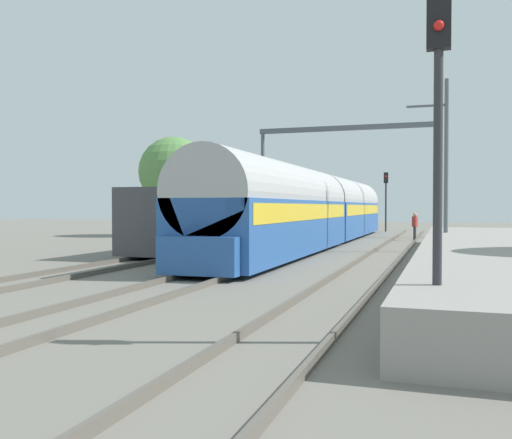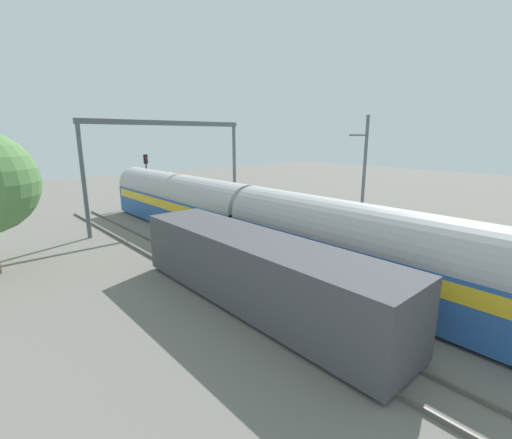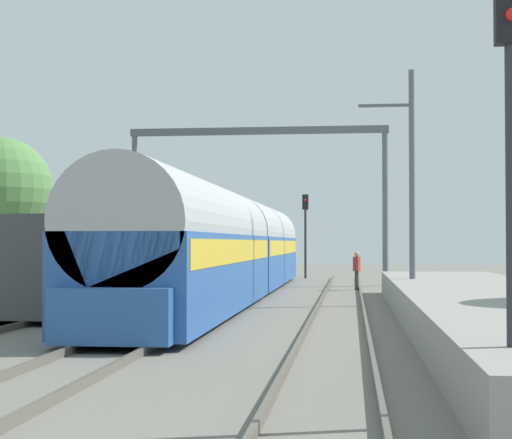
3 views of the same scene
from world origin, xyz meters
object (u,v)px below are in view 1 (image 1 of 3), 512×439
(person_crossing, at_px, (415,224))
(railway_signal_far, at_px, (386,194))
(catenary_gantry, at_px, (347,156))
(freight_car, at_px, (210,219))
(passenger_train, at_px, (319,209))
(railway_signal_near, at_px, (438,120))

(person_crossing, height_order, railway_signal_far, railway_signal_far)
(catenary_gantry, bearing_deg, freight_car, -106.17)
(passenger_train, bearing_deg, railway_signal_far, 83.86)
(person_crossing, bearing_deg, passenger_train, 155.64)
(railway_signal_near, relative_size, catenary_gantry, 0.42)
(passenger_train, bearing_deg, railway_signal_near, -73.47)
(passenger_train, distance_m, freight_car, 6.87)
(catenary_gantry, bearing_deg, passenger_train, -90.00)
(person_crossing, bearing_deg, railway_signal_near, -160.26)
(freight_car, distance_m, catenary_gantry, 15.91)
(freight_car, bearing_deg, railway_signal_near, -56.96)
(railway_signal_far, relative_size, catenary_gantry, 0.38)
(railway_signal_near, xyz_separation_m, railway_signal_far, (-4.60, 39.76, -0.24))
(railway_signal_near, bearing_deg, passenger_train, 106.53)
(person_crossing, height_order, railway_signal_near, railway_signal_near)
(freight_car, bearing_deg, catenary_gantry, 73.83)
(railway_signal_far, height_order, catenary_gantry, catenary_gantry)
(catenary_gantry, bearing_deg, railway_signal_far, 77.18)
(freight_car, distance_m, person_crossing, 14.31)
(passenger_train, bearing_deg, person_crossing, 49.34)
(passenger_train, height_order, railway_signal_far, railway_signal_far)
(passenger_train, relative_size, freight_car, 2.53)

